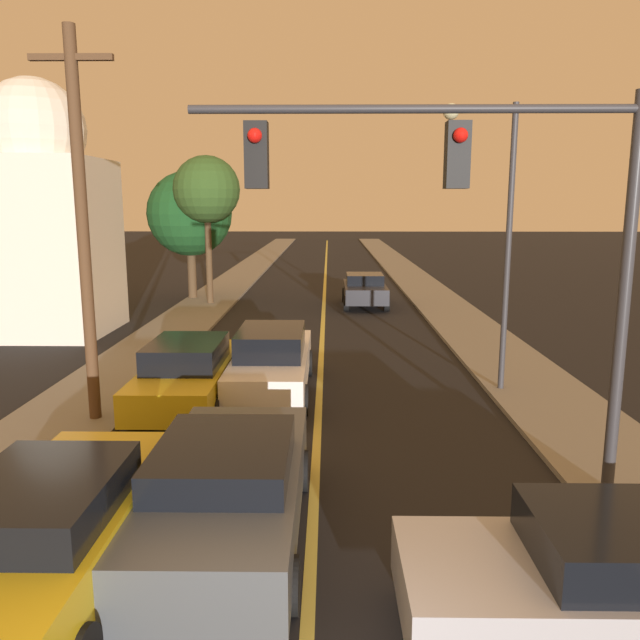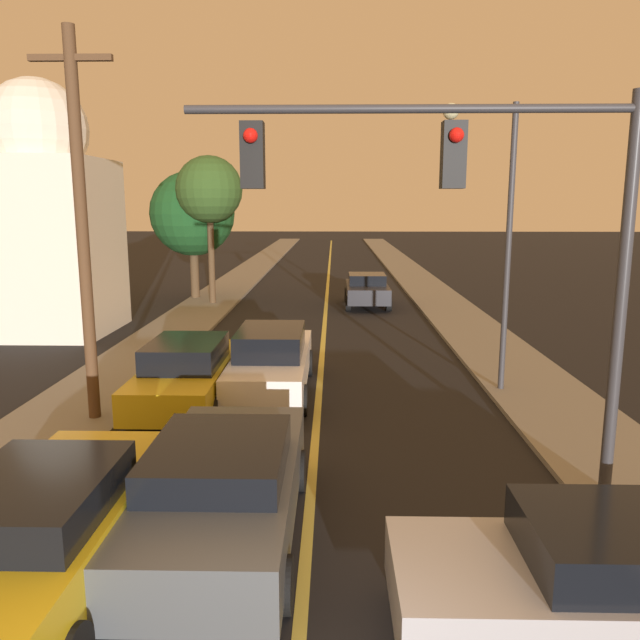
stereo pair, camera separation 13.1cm
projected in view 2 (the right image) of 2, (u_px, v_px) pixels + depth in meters
road_surface at (329, 275)px, 40.00m from camera, size 8.08×80.00×0.01m
sidewalk_left at (247, 274)px, 40.11m from camera, size 2.50×80.00×0.12m
sidewalk_right at (411, 274)px, 39.87m from camera, size 2.50×80.00×0.12m
car_near_lane_front at (222, 487)px, 8.33m from camera, size 2.07×4.86×1.48m
car_near_lane_second at (272, 360)px, 14.87m from camera, size 1.84×5.15×1.62m
car_outer_lane_front at (45, 533)px, 7.06m from camera, size 1.90×4.75×1.59m
car_outer_lane_second at (188, 372)px, 13.97m from camera, size 1.89×4.89×1.54m
car_far_oncoming at (367, 290)px, 27.64m from camera, size 1.94×4.03×1.44m
car_crossing_right at (605, 582)px, 6.30m from camera, size 4.22×1.93×1.42m
traffic_signal_mast at (478, 210)px, 8.66m from camera, size 6.23×0.42×5.90m
streetlamp_right at (493, 209)px, 14.28m from camera, size 1.69×0.36×6.61m
utility_pole_left at (82, 223)px, 12.30m from camera, size 1.60×0.24×7.69m
tree_left_near at (209, 190)px, 27.18m from camera, size 2.91×2.91×6.46m
tree_left_far at (192, 214)px, 29.02m from camera, size 3.92×3.92×5.89m
domed_building_left at (44, 218)px, 21.50m from camera, size 4.28×4.28×8.64m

